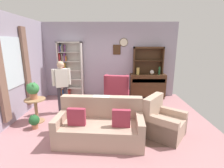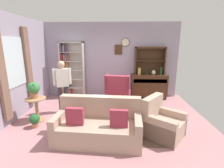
% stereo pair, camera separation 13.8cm
% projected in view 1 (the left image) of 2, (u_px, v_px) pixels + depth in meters
% --- Properties ---
extents(ground_plane, '(5.40, 4.60, 0.02)m').
position_uv_depth(ground_plane, '(108.00, 119.00, 4.57)').
color(ground_plane, '#B27A7F').
extents(wall_back, '(5.00, 0.09, 2.80)m').
position_uv_depth(wall_back, '(110.00, 60.00, 6.29)').
color(wall_back, '#A399AD').
rests_on(wall_back, ground_plane).
extents(wall_left, '(0.16, 4.20, 2.80)m').
position_uv_depth(wall_left, '(11.00, 69.00, 4.25)').
color(wall_left, '#A399AD').
rests_on(wall_left, ground_plane).
extents(area_rug, '(2.29, 1.95, 0.01)m').
position_uv_depth(area_rug, '(116.00, 124.00, 4.27)').
color(area_rug, brown).
rests_on(area_rug, ground_plane).
extents(bookshelf, '(0.90, 0.30, 2.10)m').
position_uv_depth(bookshelf, '(69.00, 71.00, 6.22)').
color(bookshelf, silver).
rests_on(bookshelf, ground_plane).
extents(sideboard, '(1.30, 0.45, 0.92)m').
position_uv_depth(sideboard, '(147.00, 85.00, 6.23)').
color(sideboard, '#422816').
rests_on(sideboard, ground_plane).
extents(sideboard_hutch, '(1.10, 0.26, 1.00)m').
position_uv_depth(sideboard_hutch, '(148.00, 57.00, 6.08)').
color(sideboard_hutch, '#422816').
rests_on(sideboard_hutch, sideboard).
extents(vase_tall, '(0.11, 0.11, 0.25)m').
position_uv_depth(vase_tall, '(138.00, 71.00, 6.03)').
color(vase_tall, tan).
rests_on(vase_tall, sideboard).
extents(vase_round, '(0.15, 0.15, 0.17)m').
position_uv_depth(vase_round, '(152.00, 72.00, 6.05)').
color(vase_round, beige).
rests_on(vase_round, sideboard).
extents(bottle_wine, '(0.07, 0.07, 0.29)m').
position_uv_depth(bottle_wine, '(159.00, 71.00, 6.01)').
color(bottle_wine, '#194223').
rests_on(bottle_wine, sideboard).
extents(couch_floral, '(1.85, 0.96, 0.90)m').
position_uv_depth(couch_floral, '(100.00, 126.00, 3.51)').
color(couch_floral, tan).
rests_on(couch_floral, ground_plane).
extents(armchair_floral, '(1.07, 1.07, 0.88)m').
position_uv_depth(armchair_floral, '(163.00, 123.00, 3.72)').
color(armchair_floral, tan).
rests_on(armchair_floral, ground_plane).
extents(wingback_chair, '(0.89, 0.90, 1.05)m').
position_uv_depth(wingback_chair, '(117.00, 94.00, 5.54)').
color(wingback_chair, '#A33347').
rests_on(wingback_chair, ground_plane).
extents(plant_stand, '(0.52, 0.52, 0.64)m').
position_uv_depth(plant_stand, '(36.00, 108.00, 4.31)').
color(plant_stand, '#A87F56').
rests_on(plant_stand, ground_plane).
extents(potted_plant_large, '(0.31, 0.31, 0.43)m').
position_uv_depth(potted_plant_large, '(33.00, 89.00, 4.21)').
color(potted_plant_large, '#AD6B4C').
rests_on(potted_plant_large, plant_stand).
extents(potted_plant_small, '(0.25, 0.25, 0.35)m').
position_uv_depth(potted_plant_small, '(34.00, 121.00, 4.01)').
color(potted_plant_small, '#AD6B4C').
rests_on(potted_plant_small, ground_plane).
extents(person_reading, '(0.51, 0.32, 1.56)m').
position_uv_depth(person_reading, '(62.00, 84.00, 4.74)').
color(person_reading, '#38333D').
rests_on(person_reading, ground_plane).
extents(coffee_table, '(0.80, 0.50, 0.42)m').
position_uv_depth(coffee_table, '(102.00, 109.00, 4.36)').
color(coffee_table, '#422816').
rests_on(coffee_table, ground_plane).
extents(book_stack, '(0.22, 0.15, 0.09)m').
position_uv_depth(book_stack, '(104.00, 106.00, 4.26)').
color(book_stack, '#3F3833').
rests_on(book_stack, coffee_table).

